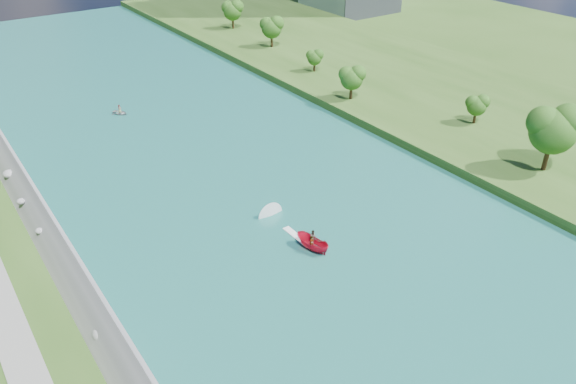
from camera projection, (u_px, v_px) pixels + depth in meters
ground at (334, 264)px, 63.57m from camera, size 260.00×260.00×0.00m
river_water at (243, 190)px, 77.65m from camera, size 55.00×240.00×0.10m
berm_east at (477, 108)px, 101.68m from camera, size 44.00×240.00×1.50m
riprap_bank at (50, 247)px, 63.42m from camera, size 3.93×236.00×4.05m
trees_east at (395, 77)px, 100.28m from camera, size 16.12×133.78×11.43m
motorboat at (306, 239)px, 66.35m from camera, size 3.60×19.21×2.19m
raft at (120, 112)px, 100.71m from camera, size 3.33×3.71×1.72m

